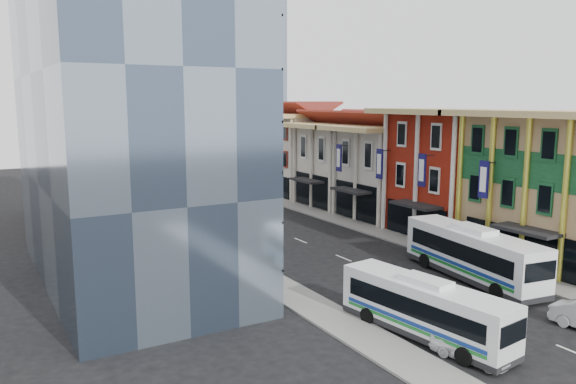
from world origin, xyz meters
TOP-DOWN VIEW (x-y plane):
  - ground at (0.00, 0.00)m, footprint 200.00×200.00m
  - sidewalk_right at (8.50, 22.00)m, footprint 3.00×90.00m
  - sidewalk_left at (-8.50, 22.00)m, footprint 3.00×90.00m
  - shophouse_tan at (14.00, 5.00)m, footprint 8.00×14.00m
  - shophouse_red at (14.00, 17.00)m, footprint 8.00×10.00m
  - shophouse_cream_near at (14.00, 26.50)m, footprint 8.00×9.00m
  - shophouse_cream_mid at (14.00, 35.50)m, footprint 8.00×9.00m
  - shophouse_cream_far at (14.00, 46.00)m, footprint 8.00×12.00m
  - office_tower at (-17.00, 19.00)m, footprint 12.00×26.00m
  - office_block_far at (-16.00, 42.00)m, footprint 10.00×18.00m
  - bus_left_near at (-5.50, -0.40)m, footprint 3.86×11.10m
  - bus_left_far at (-3.63, 32.36)m, footprint 3.93×12.90m
  - bus_right at (4.94, 5.52)m, footprint 4.67×13.04m
  - sedan_left at (-5.50, -3.80)m, footprint 2.77×4.46m

SIDE VIEW (x-z plane):
  - ground at x=0.00m, z-range 0.00..0.00m
  - sidewalk_right at x=8.50m, z-range 0.00..0.15m
  - sidewalk_left at x=-8.50m, z-range 0.00..0.15m
  - sedan_left at x=-5.50m, z-range 0.00..1.41m
  - bus_left_near at x=-5.50m, z-range 0.00..3.49m
  - bus_left_far at x=-3.63m, z-range 0.00..4.08m
  - bus_right at x=4.94m, z-range 0.00..4.09m
  - shophouse_cream_near at x=14.00m, z-range 0.00..10.00m
  - shophouse_cream_mid at x=14.00m, z-range 0.00..10.00m
  - shophouse_cream_far at x=14.00m, z-range 0.00..11.00m
  - shophouse_tan at x=14.00m, z-range 0.00..12.00m
  - shophouse_red at x=14.00m, z-range 0.00..12.00m
  - office_block_far at x=-16.00m, z-range 0.00..14.00m
  - office_tower at x=-17.00m, z-range 0.00..30.00m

